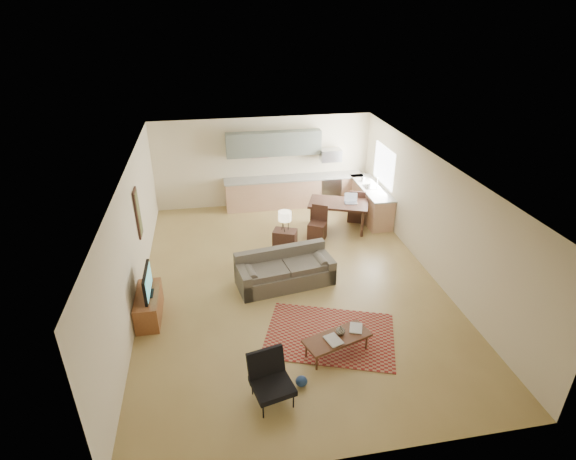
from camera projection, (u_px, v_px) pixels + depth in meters
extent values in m
plane|color=#9E8449|center=(290.00, 281.00, 10.18)|extent=(9.00, 9.00, 0.00)
plane|color=white|center=(291.00, 168.00, 8.96)|extent=(9.00, 9.00, 0.00)
plane|color=beige|center=(263.00, 162.00, 13.52)|extent=(6.50, 0.00, 6.50)
plane|color=beige|center=(356.00, 386.00, 5.62)|extent=(6.50, 0.00, 6.50)
plane|color=beige|center=(132.00, 241.00, 9.06)|extent=(0.00, 9.00, 9.00)
plane|color=beige|center=(432.00, 216.00, 10.08)|extent=(0.00, 9.00, 9.00)
cube|color=#A5A8AD|center=(329.00, 189.00, 13.96)|extent=(0.62, 0.62, 0.90)
cube|color=#A5A8AD|center=(331.00, 155.00, 13.48)|extent=(0.62, 0.40, 0.35)
cube|color=slate|center=(274.00, 144.00, 13.15)|extent=(2.80, 0.34, 0.70)
cube|color=white|center=(384.00, 165.00, 12.62)|extent=(0.02, 1.40, 1.05)
cube|color=maroon|center=(330.00, 335.00, 8.52)|extent=(2.80, 2.35, 0.02)
imported|color=maroon|center=(327.00, 342.00, 7.79)|extent=(0.44, 0.47, 0.03)
imported|color=navy|center=(350.00, 327.00, 8.15)|extent=(0.43, 0.45, 0.02)
imported|color=black|center=(341.00, 330.00, 7.98)|extent=(0.23, 0.23, 0.17)
imported|color=#FCECBD|center=(363.00, 178.00, 13.21)|extent=(0.12, 0.12, 0.19)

